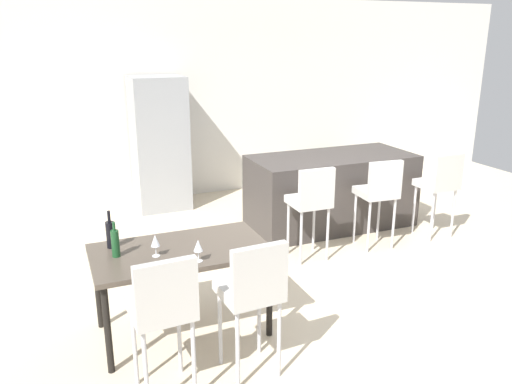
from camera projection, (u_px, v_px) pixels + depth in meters
ground_plane at (330, 267)px, 5.41m from camera, size 10.00×10.00×0.00m
back_wall at (229, 98)px, 7.77m from camera, size 10.00×0.12×2.90m
kitchen_island at (331, 191)px, 6.51m from camera, size 2.07×0.94×0.92m
bar_chair_left at (311, 199)px, 5.41m from camera, size 0.41×0.41×1.05m
bar_chair_middle at (379, 190)px, 5.73m from camera, size 0.43×0.43×1.05m
bar_chair_right at (440, 182)px, 6.05m from camera, size 0.40×0.40×1.05m
dining_table at (181, 257)px, 4.06m from camera, size 1.38×0.78×0.74m
dining_chair_near at (163, 305)px, 3.27m from camera, size 0.42×0.42×1.05m
dining_chair_far at (253, 288)px, 3.50m from camera, size 0.42×0.42×1.05m
wine_bottle_end at (115, 243)px, 3.86m from camera, size 0.06×0.06×0.28m
wine_bottle_left at (110, 234)px, 4.03m from camera, size 0.07×0.07×0.31m
wine_glass_middle at (155, 241)px, 3.86m from camera, size 0.07×0.07×0.17m
wine_glass_right at (198, 246)px, 3.78m from camera, size 0.07×0.07×0.17m
refrigerator at (159, 143)px, 7.10m from camera, size 0.72×0.68×1.84m
potted_plant at (335, 165)px, 8.30m from camera, size 0.38×0.38×0.58m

